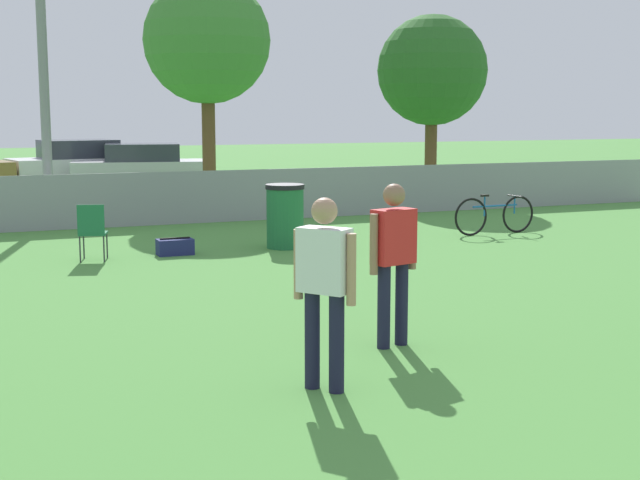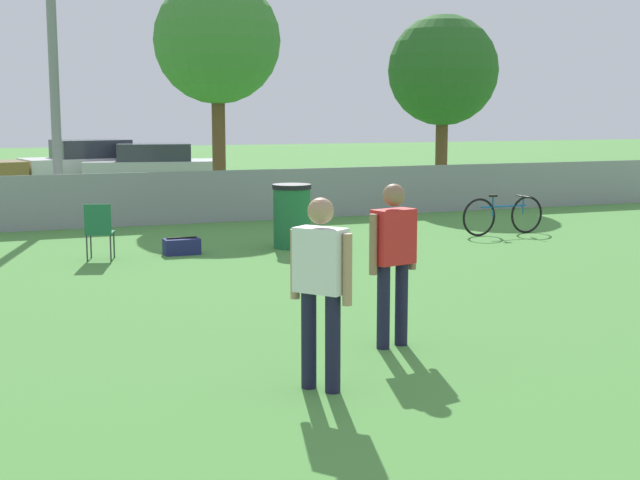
{
  "view_description": "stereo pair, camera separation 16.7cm",
  "coord_description": "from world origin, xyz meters",
  "px_view_note": "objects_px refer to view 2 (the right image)",
  "views": [
    {
      "loc": [
        -5.2,
        -0.22,
        2.35
      ],
      "look_at": [
        -1.78,
        8.03,
        1.05
      ],
      "focal_mm": 50.0,
      "sensor_mm": 36.0,
      "label": 1
    },
    {
      "loc": [
        -5.04,
        -0.28,
        2.35
      ],
      "look_at": [
        -1.78,
        8.03,
        1.05
      ],
      "focal_mm": 50.0,
      "sensor_mm": 36.0,
      "label": 2
    }
  ],
  "objects_px": {
    "tree_near_pole": "(217,41)",
    "player_receiver_white": "(321,279)",
    "parked_car_silver": "(154,167)",
    "parked_car_white": "(91,164)",
    "tree_far_right": "(443,71)",
    "gear_bag_sideline": "(182,246)",
    "trash_bin": "(292,216)",
    "player_defender_red": "(393,253)",
    "bicycle_sideline": "(503,215)",
    "folding_chair_sideline": "(99,228)"
  },
  "relations": [
    {
      "from": "bicycle_sideline",
      "to": "parked_car_silver",
      "type": "bearing_deg",
      "value": 107.28
    },
    {
      "from": "parked_car_silver",
      "to": "player_defender_red",
      "type": "bearing_deg",
      "value": -83.21
    },
    {
      "from": "player_receiver_white",
      "to": "tree_far_right",
      "type": "bearing_deg",
      "value": 110.7
    },
    {
      "from": "parked_car_silver",
      "to": "folding_chair_sideline",
      "type": "bearing_deg",
      "value": -94.28
    },
    {
      "from": "folding_chair_sideline",
      "to": "parked_car_silver",
      "type": "bearing_deg",
      "value": -88.26
    },
    {
      "from": "player_defender_red",
      "to": "folding_chair_sideline",
      "type": "height_order",
      "value": "player_defender_red"
    },
    {
      "from": "trash_bin",
      "to": "parked_car_white",
      "type": "xyz_separation_m",
      "value": [
        -1.66,
        13.76,
        0.16
      ]
    },
    {
      "from": "folding_chair_sideline",
      "to": "gear_bag_sideline",
      "type": "distance_m",
      "value": 1.4
    },
    {
      "from": "tree_far_right",
      "to": "trash_bin",
      "type": "relative_size",
      "value": 4.4
    },
    {
      "from": "parked_car_silver",
      "to": "player_receiver_white",
      "type": "bearing_deg",
      "value": -86.42
    },
    {
      "from": "tree_near_pole",
      "to": "player_defender_red",
      "type": "distance_m",
      "value": 13.51
    },
    {
      "from": "tree_far_right",
      "to": "folding_chair_sideline",
      "type": "bearing_deg",
      "value": -145.96
    },
    {
      "from": "player_defender_red",
      "to": "trash_bin",
      "type": "bearing_deg",
      "value": 64.1
    },
    {
      "from": "player_defender_red",
      "to": "folding_chair_sideline",
      "type": "distance_m",
      "value": 6.7
    },
    {
      "from": "parked_car_silver",
      "to": "parked_car_white",
      "type": "bearing_deg",
      "value": 144.84
    },
    {
      "from": "tree_near_pole",
      "to": "folding_chair_sideline",
      "type": "height_order",
      "value": "tree_near_pole"
    },
    {
      "from": "trash_bin",
      "to": "tree_near_pole",
      "type": "bearing_deg",
      "value": 85.89
    },
    {
      "from": "tree_far_right",
      "to": "gear_bag_sideline",
      "type": "xyz_separation_m",
      "value": [
        -8.44,
        -6.47,
        -3.25
      ]
    },
    {
      "from": "tree_near_pole",
      "to": "player_receiver_white",
      "type": "bearing_deg",
      "value": -101.67
    },
    {
      "from": "player_receiver_white",
      "to": "parked_car_white",
      "type": "distance_m",
      "value": 21.34
    },
    {
      "from": "trash_bin",
      "to": "folding_chair_sideline",
      "type": "bearing_deg",
      "value": -177.24
    },
    {
      "from": "bicycle_sideline",
      "to": "gear_bag_sideline",
      "type": "distance_m",
      "value": 6.25
    },
    {
      "from": "player_defender_red",
      "to": "parked_car_silver",
      "type": "distance_m",
      "value": 18.66
    },
    {
      "from": "player_defender_red",
      "to": "parked_car_silver",
      "type": "height_order",
      "value": "player_defender_red"
    },
    {
      "from": "player_receiver_white",
      "to": "player_defender_red",
      "type": "xyz_separation_m",
      "value": [
        1.18,
        1.04,
        0.0
      ]
    },
    {
      "from": "bicycle_sideline",
      "to": "gear_bag_sideline",
      "type": "relative_size",
      "value": 3.12
    },
    {
      "from": "folding_chair_sideline",
      "to": "gear_bag_sideline",
      "type": "xyz_separation_m",
      "value": [
        1.34,
        0.14,
        -0.38
      ]
    },
    {
      "from": "player_receiver_white",
      "to": "folding_chair_sideline",
      "type": "height_order",
      "value": "player_receiver_white"
    },
    {
      "from": "tree_near_pole",
      "to": "parked_car_white",
      "type": "relative_size",
      "value": 1.27
    },
    {
      "from": "tree_far_right",
      "to": "player_receiver_white",
      "type": "xyz_separation_m",
      "value": [
        -8.95,
        -14.02,
        -2.42
      ]
    },
    {
      "from": "player_receiver_white",
      "to": "parked_car_silver",
      "type": "bearing_deg",
      "value": 136.25
    },
    {
      "from": "tree_far_right",
      "to": "parked_car_silver",
      "type": "distance_m",
      "value": 9.04
    },
    {
      "from": "parked_car_white",
      "to": "parked_car_silver",
      "type": "distance_m",
      "value": 2.33
    },
    {
      "from": "tree_far_right",
      "to": "parked_car_silver",
      "type": "xyz_separation_m",
      "value": [
        -6.54,
        5.64,
        -2.69
      ]
    },
    {
      "from": "tree_far_right",
      "to": "gear_bag_sideline",
      "type": "distance_m",
      "value": 11.12
    },
    {
      "from": "tree_near_pole",
      "to": "tree_far_right",
      "type": "xyz_separation_m",
      "value": [
        6.03,
        -0.07,
        -0.6
      ]
    },
    {
      "from": "trash_bin",
      "to": "bicycle_sideline",
      "type": "bearing_deg",
      "value": 0.86
    },
    {
      "from": "folding_chair_sideline",
      "to": "gear_bag_sideline",
      "type": "bearing_deg",
      "value": -157.63
    },
    {
      "from": "trash_bin",
      "to": "parked_car_silver",
      "type": "bearing_deg",
      "value": 90.16
    },
    {
      "from": "parked_car_white",
      "to": "parked_car_silver",
      "type": "bearing_deg",
      "value": -56.37
    },
    {
      "from": "tree_near_pole",
      "to": "folding_chair_sideline",
      "type": "bearing_deg",
      "value": -119.29
    },
    {
      "from": "tree_near_pole",
      "to": "parked_car_silver",
      "type": "bearing_deg",
      "value": 95.15
    },
    {
      "from": "tree_near_pole",
      "to": "gear_bag_sideline",
      "type": "xyz_separation_m",
      "value": [
        -2.41,
        -6.55,
        -3.85
      ]
    },
    {
      "from": "tree_near_pole",
      "to": "bicycle_sideline",
      "type": "height_order",
      "value": "tree_near_pole"
    },
    {
      "from": "player_receiver_white",
      "to": "trash_bin",
      "type": "relative_size",
      "value": 1.49
    },
    {
      "from": "tree_near_pole",
      "to": "tree_far_right",
      "type": "relative_size",
      "value": 1.14
    },
    {
      "from": "gear_bag_sideline",
      "to": "player_receiver_white",
      "type": "bearing_deg",
      "value": -93.82
    },
    {
      "from": "tree_near_pole",
      "to": "trash_bin",
      "type": "xyz_separation_m",
      "value": [
        -0.47,
        -6.52,
        -3.42
      ]
    },
    {
      "from": "player_defender_red",
      "to": "parked_car_white",
      "type": "xyz_separation_m",
      "value": [
        -0.4,
        20.28,
        -0.24
      ]
    },
    {
      "from": "trash_bin",
      "to": "player_defender_red",
      "type": "bearing_deg",
      "value": -100.94
    }
  ]
}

